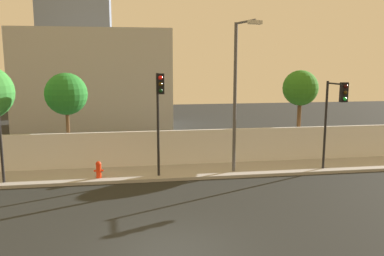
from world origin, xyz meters
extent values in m
plane|color=black|center=(0.00, 0.00, 0.00)|extent=(80.00, 80.00, 0.00)
cube|color=#9C9C9C|center=(0.00, 8.20, 0.07)|extent=(36.00, 2.40, 0.15)
cube|color=silver|center=(0.00, 9.49, 1.05)|extent=(36.00, 0.18, 1.80)
cylinder|color=black|center=(-6.69, 7.55, 2.51)|extent=(0.12, 0.12, 4.72)
cylinder|color=black|center=(8.55, 7.55, 2.35)|extent=(0.12, 0.12, 4.39)
cylinder|color=black|center=(8.60, 6.87, 4.44)|extent=(0.17, 1.37, 0.08)
cube|color=black|center=(8.64, 6.18, 4.09)|extent=(0.35, 0.22, 0.90)
sphere|color=black|center=(8.65, 6.06, 4.36)|extent=(0.18, 0.18, 0.18)
sphere|color=#33260A|center=(8.65, 6.06, 4.08)|extent=(0.18, 0.18, 0.18)
sphere|color=#19F24C|center=(8.65, 6.06, 3.80)|extent=(0.18, 0.18, 0.18)
cylinder|color=black|center=(0.24, 7.55, 2.56)|extent=(0.12, 0.12, 4.82)
cylinder|color=black|center=(0.27, 7.15, 4.87)|extent=(0.14, 0.81, 0.08)
cube|color=black|center=(0.30, 6.74, 4.52)|extent=(0.35, 0.23, 0.90)
sphere|color=red|center=(0.31, 6.62, 4.79)|extent=(0.18, 0.18, 0.18)
sphere|color=#33260A|center=(0.31, 6.62, 4.51)|extent=(0.18, 0.18, 0.18)
sphere|color=black|center=(0.31, 6.62, 4.23)|extent=(0.18, 0.18, 0.18)
cylinder|color=#4C4C51|center=(3.94, 7.75, 3.71)|extent=(0.16, 0.16, 7.12)
cylinder|color=#4C4C51|center=(4.12, 6.89, 7.22)|extent=(0.46, 1.73, 0.10)
cube|color=beige|center=(4.30, 6.04, 7.12)|extent=(0.64, 0.36, 0.16)
cylinder|color=red|center=(-2.54, 7.58, 0.46)|extent=(0.24, 0.24, 0.62)
sphere|color=red|center=(-2.54, 7.58, 0.81)|extent=(0.26, 0.26, 0.26)
cylinder|color=red|center=(-2.71, 7.58, 0.49)|extent=(0.10, 0.09, 0.09)
cylinder|color=red|center=(-2.37, 7.58, 0.49)|extent=(0.10, 0.09, 0.09)
cylinder|color=brown|center=(-4.26, 10.50, 1.62)|extent=(0.19, 0.19, 3.24)
sphere|color=#247C2A|center=(-4.26, 10.50, 3.83)|extent=(2.17, 2.17, 2.17)
cylinder|color=brown|center=(8.47, 10.50, 1.73)|extent=(0.23, 0.23, 3.46)
sphere|color=#307820|center=(8.47, 10.50, 4.01)|extent=(1.99, 1.99, 1.99)
cube|color=#A8A8A8|center=(-3.85, 23.49, 4.02)|extent=(12.41, 6.00, 8.04)
camera|label=1|loc=(-1.01, -10.58, 5.47)|focal=37.01mm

